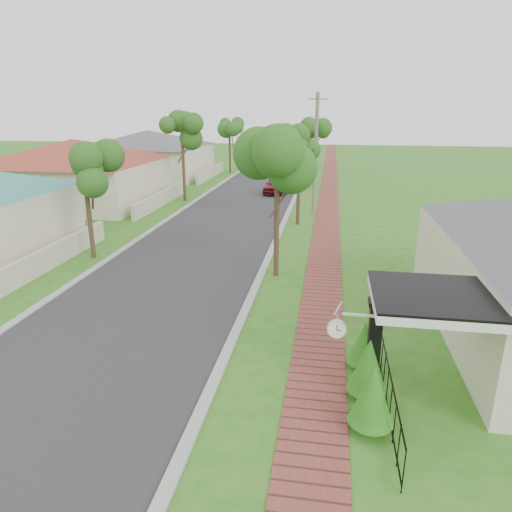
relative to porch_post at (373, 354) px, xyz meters
The scene contains 16 objects.
ground 4.79m from the porch_post, 167.60° to the left, with size 160.00×160.00×0.00m, color #2C6A19.
road 22.34m from the porch_post, 109.77° to the left, with size 7.00×120.00×0.02m, color #28282B.
kerb_right 21.39m from the porch_post, 100.52° to the left, with size 0.30×120.00×0.10m, color #9E9E99.
kerb_left 23.83m from the porch_post, 118.07° to the left, with size 0.30×120.00×0.10m, color #9E9E99.
sidewalk 21.07m from the porch_post, 93.54° to the left, with size 1.50×120.00×0.03m, color brown.
porch_post is the anchor object (origin of this frame).
picket_fence 1.21m from the porch_post, 70.71° to the left, with size 0.03×8.02×1.00m.
street_trees 29.02m from the porch_post, 104.93° to the left, with size 10.70×37.65×5.89m.
hedge_row 0.44m from the porch_post, 115.00° to the right, with size 0.86×3.40×1.73m.
far_house_red 28.70m from the porch_post, 132.91° to the left, with size 15.56×15.56×4.60m.
far_house_grey 40.09m from the porch_post, 119.15° to the left, with size 15.56×15.56×4.60m.
parked_car_red 27.77m from the porch_post, 101.53° to the left, with size 1.56×3.87×1.32m, color maroon.
parked_car_white 37.49m from the porch_post, 96.36° to the left, with size 1.55×4.45×1.47m, color silver.
near_tree 9.25m from the porch_post, 112.31° to the left, with size 2.15×2.15×5.52m.
utility_pole 20.67m from the porch_post, 96.31° to the left, with size 1.20×0.24×7.64m.
station_clock 1.26m from the porch_post, 155.17° to the right, with size 1.07×0.13×0.63m.
Camera 1 is at (3.34, -10.92, 6.71)m, focal length 32.00 mm.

